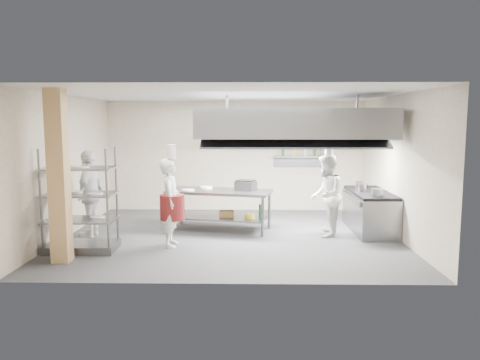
{
  "coord_description": "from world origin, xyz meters",
  "views": [
    {
      "loc": [
        0.36,
        -9.82,
        2.44
      ],
      "look_at": [
        0.18,
        0.2,
        1.19
      ],
      "focal_mm": 35.0,
      "sensor_mm": 36.0,
      "label": 1
    }
  ],
  "objects_px": {
    "chef_plating": "(90,193)",
    "stockpot": "(361,188)",
    "pass_rack": "(80,200)",
    "griddle": "(246,186)",
    "chef_line": "(326,195)",
    "island": "(219,210)",
    "cooking_range": "(370,213)",
    "chef_head": "(171,203)"
  },
  "relations": [
    {
      "from": "griddle",
      "to": "stockpot",
      "type": "distance_m",
      "value": 2.56
    },
    {
      "from": "stockpot",
      "to": "chef_line",
      "type": "bearing_deg",
      "value": -152.39
    },
    {
      "from": "island",
      "to": "pass_rack",
      "type": "distance_m",
      "value": 3.12
    },
    {
      "from": "chef_head",
      "to": "chef_line",
      "type": "height_order",
      "value": "chef_line"
    },
    {
      "from": "island",
      "to": "chef_head",
      "type": "xyz_separation_m",
      "value": [
        -0.87,
        -1.4,
        0.41
      ]
    },
    {
      "from": "pass_rack",
      "to": "stockpot",
      "type": "relative_size",
      "value": 8.11
    },
    {
      "from": "chef_head",
      "to": "griddle",
      "type": "bearing_deg",
      "value": -49.54
    },
    {
      "from": "chef_line",
      "to": "chef_plating",
      "type": "xyz_separation_m",
      "value": [
        -5.03,
        -0.13,
        0.05
      ]
    },
    {
      "from": "cooking_range",
      "to": "chef_plating",
      "type": "xyz_separation_m",
      "value": [
        -6.08,
        -0.57,
        0.5
      ]
    },
    {
      "from": "pass_rack",
      "to": "chef_plating",
      "type": "bearing_deg",
      "value": 98.74
    },
    {
      "from": "chef_line",
      "to": "griddle",
      "type": "height_order",
      "value": "chef_line"
    },
    {
      "from": "island",
      "to": "stockpot",
      "type": "relative_size",
      "value": 9.53
    },
    {
      "from": "pass_rack",
      "to": "griddle",
      "type": "distance_m",
      "value": 3.57
    },
    {
      "from": "pass_rack",
      "to": "chef_line",
      "type": "bearing_deg",
      "value": 13.43
    },
    {
      "from": "cooking_range",
      "to": "chef_plating",
      "type": "distance_m",
      "value": 6.13
    },
    {
      "from": "chef_plating",
      "to": "stockpot",
      "type": "relative_size",
      "value": 7.65
    },
    {
      "from": "stockpot",
      "to": "griddle",
      "type": "bearing_deg",
      "value": 178.64
    },
    {
      "from": "chef_plating",
      "to": "stockpot",
      "type": "bearing_deg",
      "value": 99.29
    },
    {
      "from": "cooking_range",
      "to": "griddle",
      "type": "xyz_separation_m",
      "value": [
        -2.77,
        0.06,
        0.59
      ]
    },
    {
      "from": "island",
      "to": "chef_line",
      "type": "bearing_deg",
      "value": 0.58
    },
    {
      "from": "cooking_range",
      "to": "griddle",
      "type": "relative_size",
      "value": 4.71
    },
    {
      "from": "pass_rack",
      "to": "chef_line",
      "type": "relative_size",
      "value": 1.12
    },
    {
      "from": "island",
      "to": "chef_head",
      "type": "distance_m",
      "value": 1.7
    },
    {
      "from": "chef_line",
      "to": "chef_head",
      "type": "bearing_deg",
      "value": -60.75
    },
    {
      "from": "stockpot",
      "to": "chef_plating",
      "type": "bearing_deg",
      "value": -174.5
    },
    {
      "from": "pass_rack",
      "to": "chef_line",
      "type": "distance_m",
      "value": 4.99
    },
    {
      "from": "pass_rack",
      "to": "griddle",
      "type": "bearing_deg",
      "value": 28.31
    },
    {
      "from": "pass_rack",
      "to": "stockpot",
      "type": "height_order",
      "value": "pass_rack"
    },
    {
      "from": "chef_head",
      "to": "island",
      "type": "bearing_deg",
      "value": -34.97
    },
    {
      "from": "island",
      "to": "cooking_range",
      "type": "height_order",
      "value": "island"
    },
    {
      "from": "griddle",
      "to": "cooking_range",
      "type": "bearing_deg",
      "value": 24.41
    },
    {
      "from": "chef_line",
      "to": "stockpot",
      "type": "distance_m",
      "value": 0.95
    },
    {
      "from": "chef_line",
      "to": "stockpot",
      "type": "xyz_separation_m",
      "value": [
        0.84,
        0.44,
        0.11
      ]
    },
    {
      "from": "chef_head",
      "to": "griddle",
      "type": "height_order",
      "value": "chef_head"
    },
    {
      "from": "chef_plating",
      "to": "cooking_range",
      "type": "bearing_deg",
      "value": 99.14
    },
    {
      "from": "chef_plating",
      "to": "griddle",
      "type": "relative_size",
      "value": 4.35
    },
    {
      "from": "pass_rack",
      "to": "chef_plating",
      "type": "height_order",
      "value": "pass_rack"
    },
    {
      "from": "chef_plating",
      "to": "griddle",
      "type": "distance_m",
      "value": 3.37
    },
    {
      "from": "island",
      "to": "pass_rack",
      "type": "relative_size",
      "value": 1.18
    },
    {
      "from": "chef_head",
      "to": "griddle",
      "type": "distance_m",
      "value": 2.02
    },
    {
      "from": "pass_rack",
      "to": "stockpot",
      "type": "xyz_separation_m",
      "value": [
        5.66,
        1.7,
        0.01
      ]
    },
    {
      "from": "stockpot",
      "to": "pass_rack",
      "type": "bearing_deg",
      "value": -163.28
    }
  ]
}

